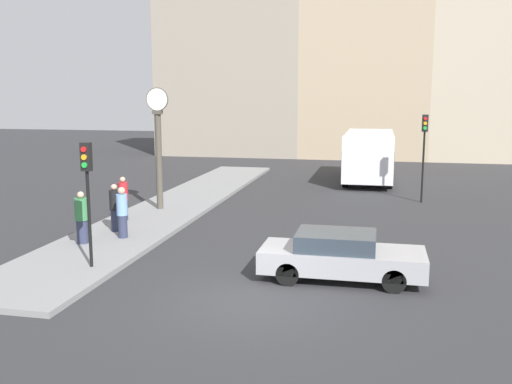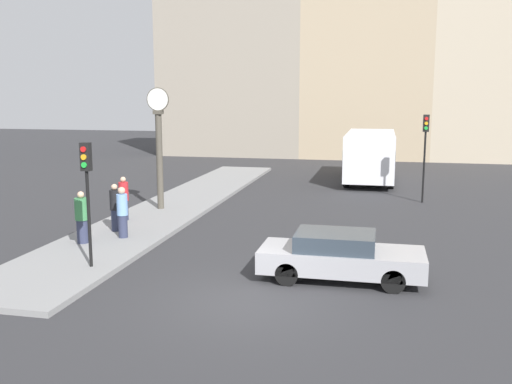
{
  "view_description": "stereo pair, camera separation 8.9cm",
  "coord_description": "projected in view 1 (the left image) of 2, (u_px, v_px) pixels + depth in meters",
  "views": [
    {
      "loc": [
        2.83,
        -12.55,
        4.83
      ],
      "look_at": [
        -1.04,
        5.31,
        1.7
      ],
      "focal_mm": 40.0,
      "sensor_mm": 36.0,
      "label": 1
    },
    {
      "loc": [
        2.92,
        -12.53,
        4.83
      ],
      "look_at": [
        -1.04,
        5.31,
        1.7
      ],
      "focal_mm": 40.0,
      "sensor_mm": 36.0,
      "label": 2
    }
  ],
  "objects": [
    {
      "name": "ground_plane",
      "position": [
        251.0,
        301.0,
        13.5
      ],
      "size": [
        120.0,
        120.0,
        0.0
      ],
      "primitive_type": "plane",
      "color": "#2D2D30"
    },
    {
      "name": "sidewalk_corner",
      "position": [
        179.0,
        204.0,
        25.05
      ],
      "size": [
        3.27,
        25.53,
        0.15
      ],
      "primitive_type": "cube",
      "color": "gray",
      "rests_on": "ground_plane"
    },
    {
      "name": "building_row",
      "position": [
        362.0,
        41.0,
        43.18
      ],
      "size": [
        29.4,
        5.0,
        19.99
      ],
      "color": "gray",
      "rests_on": "ground_plane"
    },
    {
      "name": "sedan_car",
      "position": [
        341.0,
        256.0,
        14.98
      ],
      "size": [
        4.28,
        1.71,
        1.28
      ],
      "color": "#9E9EA3",
      "rests_on": "ground_plane"
    },
    {
      "name": "bus_distant",
      "position": [
        369.0,
        154.0,
        31.9
      ],
      "size": [
        2.6,
        7.43,
        2.75
      ],
      "color": "silver",
      "rests_on": "ground_plane"
    },
    {
      "name": "traffic_light_near",
      "position": [
        87.0,
        178.0,
        15.29
      ],
      "size": [
        0.26,
        0.24,
        3.42
      ],
      "color": "black",
      "rests_on": "sidewalk_corner"
    },
    {
      "name": "traffic_light_far",
      "position": [
        424.0,
        140.0,
        25.43
      ],
      "size": [
        0.26,
        0.24,
        3.96
      ],
      "color": "black",
      "rests_on": "ground_plane"
    },
    {
      "name": "street_clock",
      "position": [
        158.0,
        146.0,
        23.3
      ],
      "size": [
        0.94,
        0.34,
        4.97
      ],
      "color": "#4C473D",
      "rests_on": "sidewalk_corner"
    },
    {
      "name": "pedestrian_black_jacket",
      "position": [
        115.0,
        208.0,
        19.67
      ],
      "size": [
        0.35,
        0.35,
        1.65
      ],
      "color": "#2D334C",
      "rests_on": "sidewalk_corner"
    },
    {
      "name": "pedestrian_green_hoodie",
      "position": [
        82.0,
        218.0,
        18.07
      ],
      "size": [
        0.43,
        0.43,
        1.67
      ],
      "color": "#2D334C",
      "rests_on": "sidewalk_corner"
    },
    {
      "name": "pedestrian_red_top",
      "position": [
        123.0,
        199.0,
        21.42
      ],
      "size": [
        0.36,
        0.36,
        1.65
      ],
      "color": "#2D334C",
      "rests_on": "sidewalk_corner"
    },
    {
      "name": "pedestrian_blue_stripe",
      "position": [
        122.0,
        212.0,
        18.76
      ],
      "size": [
        0.36,
        0.36,
        1.7
      ],
      "color": "#2D334C",
      "rests_on": "sidewalk_corner"
    }
  ]
}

